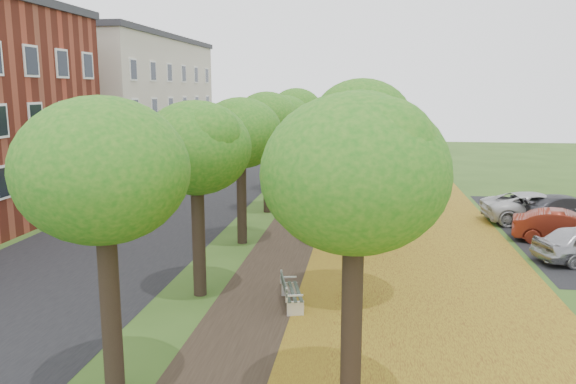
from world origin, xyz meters
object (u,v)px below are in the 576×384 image
(bench, at_px, (290,292))
(car_red, at_px, (565,227))
(car_white, at_px, (539,208))
(car_grey, at_px, (566,210))

(bench, distance_m, car_red, 13.23)
(car_red, bearing_deg, car_white, 14.14)
(car_grey, xyz_separation_m, car_white, (-1.16, 0.19, 0.02))
(car_grey, bearing_deg, bench, 120.32)
(car_grey, relative_size, car_white, 0.93)
(bench, relative_size, car_red, 0.44)
(car_red, distance_m, car_white, 3.68)
(bench, xyz_separation_m, car_grey, (11.47, 11.77, 0.27))
(bench, bearing_deg, car_white, -54.77)
(car_grey, bearing_deg, car_red, 146.13)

